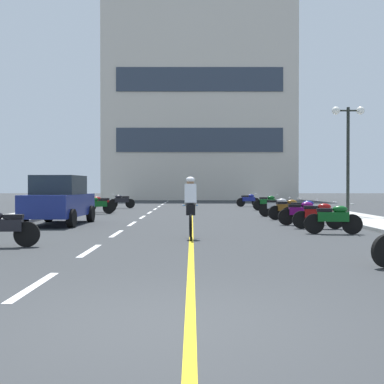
% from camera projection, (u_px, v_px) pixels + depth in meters
% --- Properties ---
extents(ground_plane, '(140.00, 140.00, 0.00)m').
position_uv_depth(ground_plane, '(186.00, 214.00, 26.33)').
color(ground_plane, '#2D3033').
extents(curb_left, '(2.40, 72.00, 0.12)m').
position_uv_depth(curb_left, '(61.00, 210.00, 29.32)').
color(curb_left, '#A8A8A3').
rests_on(curb_left, ground).
extents(curb_right, '(2.40, 72.00, 0.12)m').
position_uv_depth(curb_right, '(312.00, 210.00, 29.34)').
color(curb_right, '#A8A8A3').
rests_on(curb_right, ground).
extents(lane_dash_0, '(0.14, 2.20, 0.01)m').
position_uv_depth(lane_dash_0, '(33.00, 286.00, 7.33)').
color(lane_dash_0, silver).
rests_on(lane_dash_0, ground).
extents(lane_dash_1, '(0.14, 2.20, 0.01)m').
position_uv_depth(lane_dash_1, '(89.00, 251.00, 11.33)').
color(lane_dash_1, silver).
rests_on(lane_dash_1, ground).
extents(lane_dash_2, '(0.14, 2.20, 0.01)m').
position_uv_depth(lane_dash_2, '(116.00, 234.00, 15.33)').
color(lane_dash_2, silver).
rests_on(lane_dash_2, ground).
extents(lane_dash_3, '(0.14, 2.20, 0.01)m').
position_uv_depth(lane_dash_3, '(132.00, 224.00, 19.33)').
color(lane_dash_3, silver).
rests_on(lane_dash_3, ground).
extents(lane_dash_4, '(0.14, 2.20, 0.01)m').
position_uv_depth(lane_dash_4, '(142.00, 217.00, 23.33)').
color(lane_dash_4, silver).
rests_on(lane_dash_4, ground).
extents(lane_dash_5, '(0.14, 2.20, 0.01)m').
position_uv_depth(lane_dash_5, '(149.00, 213.00, 27.33)').
color(lane_dash_5, silver).
rests_on(lane_dash_5, ground).
extents(lane_dash_6, '(0.14, 2.20, 0.01)m').
position_uv_depth(lane_dash_6, '(154.00, 209.00, 31.33)').
color(lane_dash_6, silver).
rests_on(lane_dash_6, ground).
extents(lane_dash_7, '(0.14, 2.20, 0.01)m').
position_uv_depth(lane_dash_7, '(159.00, 206.00, 35.33)').
color(lane_dash_7, silver).
rests_on(lane_dash_7, ground).
extents(lane_dash_8, '(0.14, 2.20, 0.01)m').
position_uv_depth(lane_dash_8, '(162.00, 204.00, 39.33)').
color(lane_dash_8, silver).
rests_on(lane_dash_8, ground).
extents(lane_dash_9, '(0.14, 2.20, 0.01)m').
position_uv_depth(lane_dash_9, '(165.00, 203.00, 43.33)').
color(lane_dash_9, silver).
rests_on(lane_dash_9, ground).
extents(lane_dash_10, '(0.14, 2.20, 0.01)m').
position_uv_depth(lane_dash_10, '(167.00, 201.00, 47.33)').
color(lane_dash_10, silver).
rests_on(lane_dash_10, ground).
extents(lane_dash_11, '(0.14, 2.20, 0.01)m').
position_uv_depth(lane_dash_11, '(169.00, 200.00, 51.32)').
color(lane_dash_11, silver).
rests_on(lane_dash_11, ground).
extents(centre_line_yellow, '(0.12, 66.00, 0.01)m').
position_uv_depth(centre_line_yellow, '(191.00, 211.00, 29.33)').
color(centre_line_yellow, gold).
rests_on(centre_line_yellow, ground).
extents(office_building, '(19.53, 7.19, 19.81)m').
position_uv_depth(office_building, '(198.00, 105.00, 53.74)').
color(office_building, beige).
rests_on(office_building, ground).
extents(street_lamp_mid, '(1.46, 0.36, 4.87)m').
position_uv_depth(street_lamp_mid, '(347.00, 135.00, 22.88)').
color(street_lamp_mid, black).
rests_on(street_lamp_mid, curb_right).
extents(parked_car_near, '(2.05, 4.26, 1.82)m').
position_uv_depth(parked_car_near, '(59.00, 200.00, 18.99)').
color(parked_car_near, black).
rests_on(parked_car_near, ground).
extents(motorcycle_1, '(1.70, 0.60, 0.92)m').
position_uv_depth(motorcycle_1, '(1.00, 227.00, 11.90)').
color(motorcycle_1, black).
rests_on(motorcycle_1, ground).
extents(motorcycle_2, '(1.70, 0.60, 0.92)m').
position_uv_depth(motorcycle_2, '(333.00, 218.00, 15.20)').
color(motorcycle_2, black).
rests_on(motorcycle_2, ground).
extents(motorcycle_3, '(1.70, 0.60, 0.92)m').
position_uv_depth(motorcycle_3, '(318.00, 215.00, 17.02)').
color(motorcycle_3, black).
rests_on(motorcycle_3, ground).
extents(motorcycle_4, '(1.70, 0.60, 0.92)m').
position_uv_depth(motorcycle_4, '(301.00, 212.00, 18.58)').
color(motorcycle_4, black).
rests_on(motorcycle_4, ground).
extents(motorcycle_5, '(1.68, 0.66, 0.92)m').
position_uv_depth(motorcycle_5, '(303.00, 210.00, 20.23)').
color(motorcycle_5, black).
rests_on(motorcycle_5, ground).
extents(motorcycle_6, '(1.69, 0.63, 0.92)m').
position_uv_depth(motorcycle_6, '(287.00, 209.00, 21.66)').
color(motorcycle_6, black).
rests_on(motorcycle_6, ground).
extents(motorcycle_7, '(1.66, 0.74, 0.92)m').
position_uv_depth(motorcycle_7, '(277.00, 207.00, 23.61)').
color(motorcycle_7, black).
rests_on(motorcycle_7, ground).
extents(motorcycle_8, '(1.66, 0.74, 0.92)m').
position_uv_depth(motorcycle_8, '(97.00, 205.00, 25.93)').
color(motorcycle_8, black).
rests_on(motorcycle_8, ground).
extents(motorcycle_9, '(1.67, 0.68, 0.92)m').
position_uv_depth(motorcycle_9, '(100.00, 204.00, 27.63)').
color(motorcycle_9, black).
rests_on(motorcycle_9, ground).
extents(motorcycle_10, '(1.70, 0.60, 0.92)m').
position_uv_depth(motorcycle_10, '(267.00, 202.00, 29.68)').
color(motorcycle_10, black).
rests_on(motorcycle_10, ground).
extents(motorcycle_11, '(1.65, 0.77, 0.92)m').
position_uv_depth(motorcycle_11, '(121.00, 201.00, 32.46)').
color(motorcycle_11, black).
rests_on(motorcycle_11, ground).
extents(motorcycle_12, '(1.67, 0.69, 0.92)m').
position_uv_depth(motorcycle_12, '(248.00, 200.00, 35.03)').
color(motorcycle_12, black).
rests_on(motorcycle_12, ground).
extents(cyclist_rider, '(0.42, 1.77, 1.71)m').
position_uv_depth(cyclist_rider, '(190.00, 206.00, 13.93)').
color(cyclist_rider, black).
rests_on(cyclist_rider, ground).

